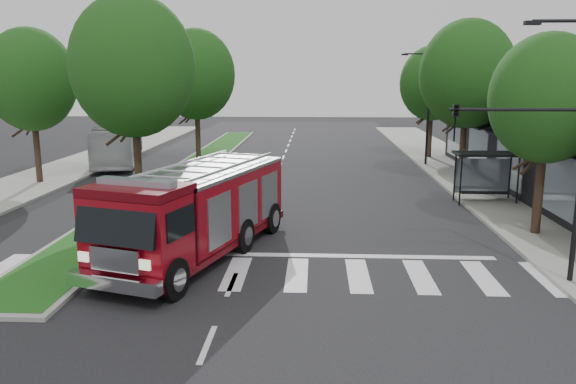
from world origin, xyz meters
name	(u,v)px	position (x,y,z in m)	size (l,w,h in m)	color
ground	(247,246)	(0.00, 0.00, 0.00)	(140.00, 140.00, 0.00)	black
sidewalk_right	(497,194)	(12.50, 10.00, 0.07)	(5.00, 80.00, 0.15)	gray
sidewalk_left	(15,189)	(-14.50, 10.00, 0.07)	(5.00, 80.00, 0.15)	gray
median	(193,168)	(-6.00, 18.00, 0.08)	(3.00, 50.00, 0.15)	gray
bus_shelter	(486,163)	(11.20, 8.15, 2.04)	(3.20, 1.60, 2.61)	black
tree_right_near	(547,99)	(11.50, 2.00, 5.51)	(4.40, 4.40, 8.05)	black
tree_right_mid	(467,74)	(11.50, 14.00, 6.49)	(5.60, 5.60, 9.72)	black
tree_right_far	(432,83)	(11.50, 24.00, 5.84)	(5.00, 5.00, 8.73)	black
tree_median_near	(133,66)	(-6.00, 6.00, 6.81)	(5.80, 5.80, 10.16)	black
tree_median_far	(196,75)	(-6.00, 20.00, 6.49)	(5.60, 5.60, 9.72)	black
tree_left_mid	(31,80)	(-14.00, 12.00, 6.16)	(5.20, 5.20, 9.16)	black
streetlight_right_near	(554,135)	(9.61, -3.50, 4.67)	(4.08, 0.22, 8.00)	black
streetlight_right_far	(426,104)	(10.35, 20.00, 4.48)	(2.11, 0.20, 8.00)	black
fire_engine	(197,212)	(-1.62, -1.23, 1.64)	(5.74, 10.29, 3.42)	#50040B
city_bus	(118,142)	(-12.00, 20.23, 1.59)	(2.66, 11.39, 3.17)	#B9BABE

